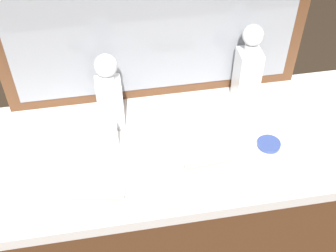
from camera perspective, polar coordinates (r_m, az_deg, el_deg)
The scene contains 8 objects.
dresser at distance 1.74m, azimuth 0.00°, elevation -12.99°, with size 1.40×0.52×0.95m.
dresser_mirror at distance 1.33m, azimuth -1.84°, elevation 15.73°, with size 0.97×0.03×0.70m.
crystal_decanter_center at distance 1.37m, azimuth -7.48°, elevation 3.59°, with size 0.08×0.08×0.26m.
crystal_decanter_far_right at distance 1.46m, azimuth 10.13°, elevation 6.83°, with size 0.07×0.07×0.29m.
crystal_tumbler_far_left at distance 1.32m, azimuth -8.27°, elevation -1.74°, with size 0.09×0.09×0.11m.
silver_brush_front at distance 1.32m, azimuth 4.99°, elevation -3.87°, with size 0.15×0.07×0.02m.
silver_brush_center at distance 1.25m, azimuth -8.85°, elevation -8.07°, with size 0.16×0.09×0.02m.
porcelain_dish at distance 1.39m, azimuth 12.78°, elevation -2.28°, with size 0.07×0.07×0.01m.
Camera 1 is at (-0.16, -0.91, 1.95)m, focal length 47.60 mm.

